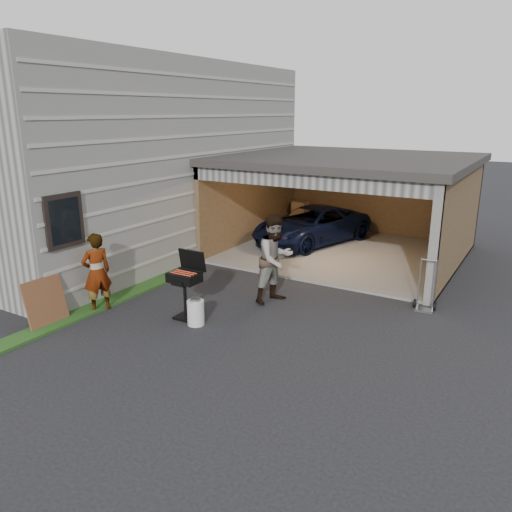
# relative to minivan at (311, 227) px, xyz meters

# --- Properties ---
(ground) EXTENTS (80.00, 80.00, 0.00)m
(ground) POSITION_rel_minivan_xyz_m (0.52, -6.90, -0.58)
(ground) COLOR black
(ground) RESTS_ON ground
(house) EXTENTS (7.00, 11.00, 5.50)m
(house) POSITION_rel_minivan_xyz_m (-5.48, -2.90, 2.17)
(house) COLOR #474744
(house) RESTS_ON ground
(groundcover_strip) EXTENTS (0.50, 8.00, 0.06)m
(groundcover_strip) POSITION_rel_minivan_xyz_m (-1.73, -7.90, -0.55)
(groundcover_strip) COLOR #193814
(groundcover_strip) RESTS_ON ground
(garage) EXTENTS (6.80, 6.30, 2.90)m
(garage) POSITION_rel_minivan_xyz_m (1.28, -0.11, 1.29)
(garage) COLOR #605E59
(garage) RESTS_ON ground
(minivan) EXTENTS (3.05, 4.53, 1.15)m
(minivan) POSITION_rel_minivan_xyz_m (0.00, 0.00, 0.00)
(minivan) COLOR black
(minivan) RESTS_ON ground
(woman) EXTENTS (0.59, 0.72, 1.71)m
(woman) POSITION_rel_minivan_xyz_m (-1.58, -7.32, 0.28)
(woman) COLOR silver
(woman) RESTS_ON ground
(man) EXTENTS (1.03, 1.16, 1.98)m
(man) POSITION_rel_minivan_xyz_m (1.39, -4.91, 0.41)
(man) COLOR #513A20
(man) RESTS_ON ground
(bbq_grill) EXTENTS (0.63, 0.55, 1.40)m
(bbq_grill) POSITION_rel_minivan_xyz_m (0.27, -6.66, 0.26)
(bbq_grill) COLOR black
(bbq_grill) RESTS_ON ground
(propane_tank) EXTENTS (0.43, 0.43, 0.51)m
(propane_tank) POSITION_rel_minivan_xyz_m (0.65, -6.85, -0.32)
(propane_tank) COLOR white
(propane_tank) RESTS_ON ground
(plywood_panel) EXTENTS (0.25, 0.88, 0.97)m
(plywood_panel) POSITION_rel_minivan_xyz_m (-1.88, -8.40, -0.09)
(plywood_panel) COLOR brown
(plywood_panel) RESTS_ON ground
(hand_truck) EXTENTS (0.48, 0.38, 1.14)m
(hand_truck) POSITION_rel_minivan_xyz_m (4.41, -3.70, -0.36)
(hand_truck) COLOR gray
(hand_truck) RESTS_ON ground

